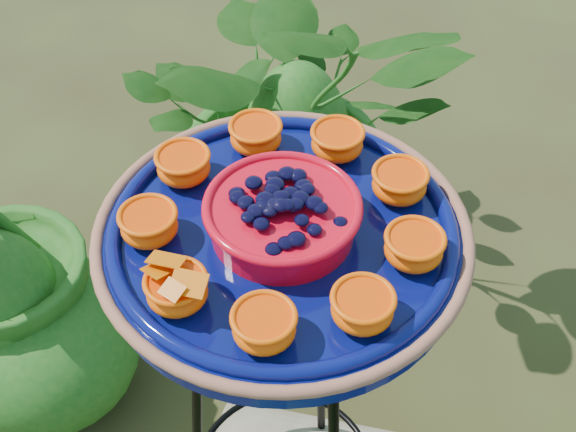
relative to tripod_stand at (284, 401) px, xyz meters
The scene contains 3 objects.
tripod_stand is the anchor object (origin of this frame).
feeder_dish 0.39m from the tripod_stand, 85.53° to the right, with size 0.60×0.60×0.11m.
shrub_back_left 0.88m from the tripod_stand, 139.24° to the left, with size 0.76×0.66×0.85m, color #185215.
Camera 1 is at (0.64, -0.50, 1.67)m, focal length 50.00 mm.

